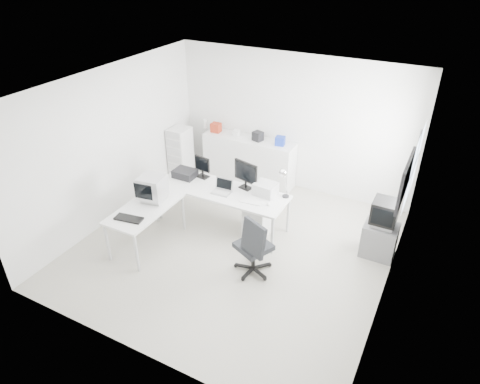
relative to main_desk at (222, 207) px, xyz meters
The scene contains 30 objects.
floor 0.81m from the main_desk, 43.71° to the right, with size 5.00×5.00×0.01m, color silver.
ceiling 2.53m from the main_desk, 43.71° to the right, with size 5.00×5.00×0.01m, color white.
back_wall 2.31m from the main_desk, 75.44° to the left, with size 5.00×0.02×2.80m, color white.
left_wall 2.28m from the main_desk, 165.90° to the right, with size 0.02×5.00×2.80m, color white.
right_wall 3.23m from the main_desk, ahead, with size 0.02×5.00×2.80m, color white.
window 3.32m from the main_desk, 13.18° to the left, with size 0.02×1.20×1.10m, color white, non-canonical shape.
wall_picture 3.38m from the main_desk, ahead, with size 0.04×0.90×0.60m, color black, non-canonical shape.
main_desk is the anchor object (origin of this frame).
side_desk 1.39m from the main_desk, 127.69° to the right, with size 0.70×1.40×0.75m, color silver, non-canonical shape.
drawer_pedestal 0.71m from the main_desk, ahead, with size 0.40×0.50×0.60m, color silver.
inkjet_printer 0.97m from the main_desk, behind, with size 0.41×0.32×0.14m, color black.
lcd_monitor_small 0.84m from the main_desk, 155.56° to the left, with size 0.32×0.18×0.41m, color black, non-canonical shape.
lcd_monitor_large 0.77m from the main_desk, 35.54° to the left, with size 0.50×0.20×0.52m, color black, non-canonical shape.
laptop 0.50m from the main_desk, 63.43° to the right, with size 0.35×0.36×0.23m, color #B7B7BA, non-canonical shape.
white_keyboard 0.77m from the main_desk, 12.99° to the right, with size 0.37×0.12×0.02m, color silver.
white_mouse 1.04m from the main_desk, ahead, with size 0.06×0.06×0.06m, color silver.
laser_printer 0.92m from the main_desk, 16.35° to the left, with size 0.37×0.32×0.21m, color #B4B4B4.
desk_lamp 1.29m from the main_desk, 15.26° to the left, with size 0.15×0.15×0.46m, color silver, non-canonical shape.
crt_monitor 1.34m from the main_desk, 135.00° to the right, with size 0.38×0.38×0.44m, color #B7B7BA, non-canonical shape.
black_keyboard 1.77m from the main_desk, 119.54° to the right, with size 0.46×0.18×0.03m, color black.
office_chair 1.41m from the main_desk, 40.06° to the right, with size 0.63×0.63×1.09m, color #2A2C30, non-canonical shape.
tv_cabinet 2.78m from the main_desk, ahead, with size 0.54×0.44×0.59m, color slate.
crt_tv 2.81m from the main_desk, ahead, with size 0.50×0.48×0.45m, color black, non-canonical shape.
sideboard 1.78m from the main_desk, 100.68° to the left, with size 2.00×0.50×1.00m, color silver.
clutter_box_a 2.20m from the main_desk, 122.93° to the left, with size 0.20×0.18×0.20m, color #9E2C16.
clutter_box_b 1.98m from the main_desk, 109.84° to the left, with size 0.13×0.11×0.13m, color silver.
clutter_box_c 1.89m from the main_desk, 94.23° to the left, with size 0.19×0.17×0.19m, color black.
clutter_box_d 1.92m from the main_desk, 77.98° to the left, with size 0.18×0.16×0.18m, color #1630A0.
clutter_bottle 2.40m from the main_desk, 128.71° to the left, with size 0.07×0.07×0.22m, color silver.
filing_cabinet 2.17m from the main_desk, 144.46° to the left, with size 0.39×0.47×1.13m, color silver.
Camera 1 is at (2.81, -5.18, 4.58)m, focal length 32.00 mm.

